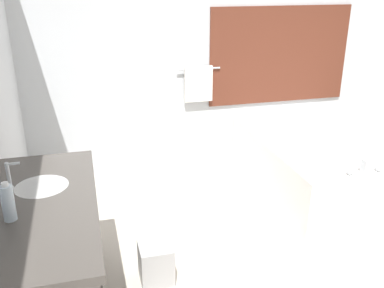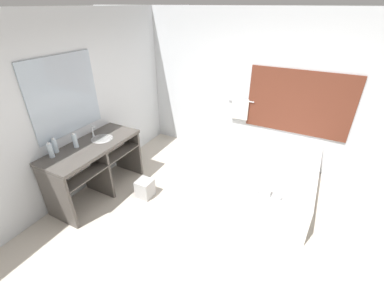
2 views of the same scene
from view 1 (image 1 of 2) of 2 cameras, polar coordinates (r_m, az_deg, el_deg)
The scene contains 7 objects.
ground_plane at distance 3.54m, azimuth 15.51°, elevation -16.05°, with size 16.00×16.00×0.00m, color beige.
wall_back_with_blinds at distance 4.92m, azimuth 4.37°, elevation 12.54°, with size 7.40×0.13×2.70m.
vanity_counter at distance 2.78m, azimuth -18.95°, elevation -11.72°, with size 0.65×1.49×0.89m.
sink_faucet at distance 2.82m, azimuth -23.18°, elevation -4.03°, with size 0.09×0.04×0.18m.
bathtub at distance 4.64m, azimuth 15.68°, elevation -2.25°, with size 1.09×1.85×0.67m.
water_bottle_2 at distance 2.48m, azimuth -23.34°, elevation -7.18°, with size 0.07×0.07×0.22m.
waste_bin at distance 3.27m, azimuth -4.83°, elevation -15.48°, with size 0.24×0.24×0.29m.
Camera 1 is at (-1.56, -2.37, 2.12)m, focal length 40.00 mm.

